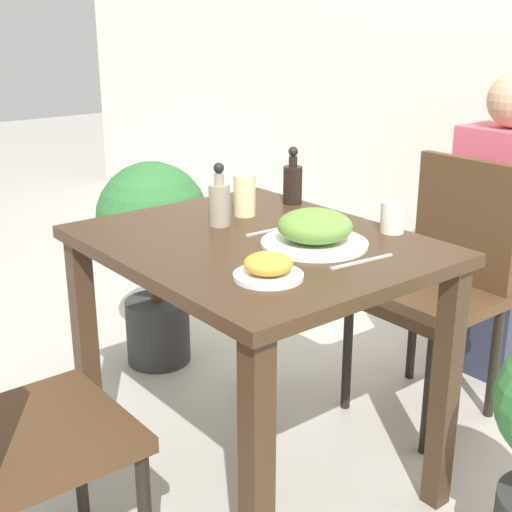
# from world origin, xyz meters

# --- Properties ---
(ground_plane) EXTENTS (16.00, 16.00, 0.00)m
(ground_plane) POSITION_xyz_m (0.00, 0.00, 0.00)
(ground_plane) COLOR #B7B2A8
(dining_table) EXTENTS (0.95, 0.77, 0.77)m
(dining_table) POSITION_xyz_m (0.00, 0.00, 0.65)
(dining_table) COLOR #3D2819
(dining_table) RESTS_ON ground_plane
(chair_far) EXTENTS (0.42, 0.42, 0.90)m
(chair_far) POSITION_xyz_m (0.06, 0.77, 0.51)
(chair_far) COLOR #4C331E
(chair_far) RESTS_ON ground_plane
(food_plate) EXTENTS (0.29, 0.29, 0.10)m
(food_plate) POSITION_xyz_m (0.14, 0.08, 0.82)
(food_plate) COLOR white
(food_plate) RESTS_ON dining_table
(side_plate) EXTENTS (0.17, 0.17, 0.06)m
(side_plate) POSITION_xyz_m (0.26, -0.17, 0.80)
(side_plate) COLOR white
(side_plate) RESTS_ON dining_table
(drink_cup) EXTENTS (0.07, 0.07, 0.09)m
(drink_cup) POSITION_xyz_m (0.19, 0.34, 0.82)
(drink_cup) COLOR silver
(drink_cup) RESTS_ON dining_table
(juice_glass) EXTENTS (0.07, 0.07, 0.13)m
(juice_glass) POSITION_xyz_m (-0.21, 0.12, 0.84)
(juice_glass) COLOR beige
(juice_glass) RESTS_ON dining_table
(sauce_bottle) EXTENTS (0.06, 0.06, 0.19)m
(sauce_bottle) POSITION_xyz_m (-0.17, 0.00, 0.85)
(sauce_bottle) COLOR gray
(sauce_bottle) RESTS_ON dining_table
(condiment_bottle) EXTENTS (0.06, 0.06, 0.19)m
(condiment_bottle) POSITION_xyz_m (-0.23, 0.34, 0.85)
(condiment_bottle) COLOR black
(condiment_bottle) RESTS_ON dining_table
(fork_utensil) EXTENTS (0.02, 0.18, 0.00)m
(fork_utensil) POSITION_xyz_m (-0.03, 0.08, 0.78)
(fork_utensil) COLOR silver
(fork_utensil) RESTS_ON dining_table
(spoon_utensil) EXTENTS (0.03, 0.20, 0.00)m
(spoon_utensil) POSITION_xyz_m (0.32, 0.08, 0.78)
(spoon_utensil) COLOR silver
(spoon_utensil) RESTS_ON dining_table
(potted_plant_left) EXTENTS (0.43, 0.43, 0.83)m
(potted_plant_left) POSITION_xyz_m (-0.86, 0.18, 0.53)
(potted_plant_left) COLOR #333333
(potted_plant_left) RESTS_ON ground_plane
(person_figure) EXTENTS (0.34, 0.22, 1.17)m
(person_figure) POSITION_xyz_m (0.03, 1.17, 0.58)
(person_figure) COLOR #2D3347
(person_figure) RESTS_ON ground_plane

